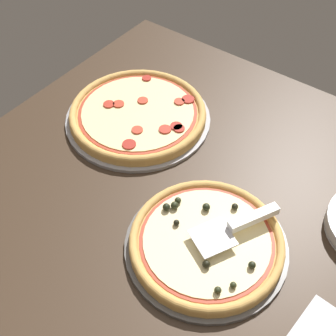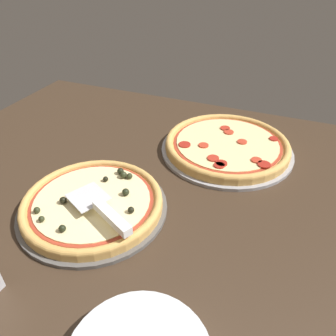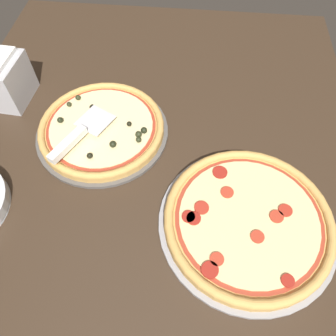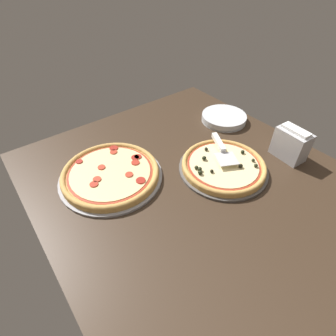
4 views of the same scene
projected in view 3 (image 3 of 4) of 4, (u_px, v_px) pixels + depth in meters
ground_plane at (151, 145)px, 90.48cm from camera, size 130.80×113.64×3.60cm
pizza_pan_front at (103, 132)px, 90.04cm from camera, size 35.97×35.97×1.00cm
pizza_front at (102, 127)px, 88.44cm from camera, size 33.81×33.81×3.96cm
pizza_pan_back at (247, 224)px, 74.73cm from camera, size 40.37×40.37×1.00cm
pizza_back at (248, 220)px, 73.09cm from camera, size 37.94×37.94×2.91cm
serving_spatula at (74, 138)px, 82.01cm from camera, size 20.46×13.75×2.00cm
napkin_holder at (9, 81)px, 92.48cm from camera, size 14.08×9.11×14.14cm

